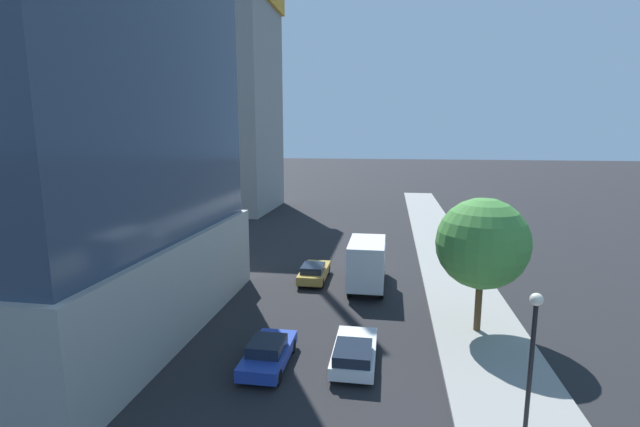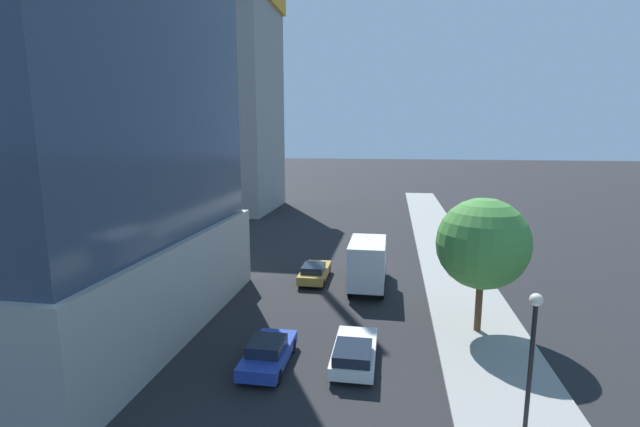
% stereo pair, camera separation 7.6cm
% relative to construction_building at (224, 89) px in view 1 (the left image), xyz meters
% --- Properties ---
extents(sidewalk, '(4.87, 120.00, 0.15)m').
position_rel_construction_building_xyz_m(sidewalk, '(27.92, -38.50, -16.71)').
color(sidewalk, gray).
rests_on(sidewalk, ground).
extents(construction_building, '(16.41, 22.61, 37.43)m').
position_rel_construction_building_xyz_m(construction_building, '(0.00, 0.00, 0.00)').
color(construction_building, gray).
rests_on(construction_building, ground).
extents(street_lamp, '(0.44, 0.44, 5.18)m').
position_rel_construction_building_xyz_m(street_lamp, '(27.86, -45.34, -13.20)').
color(street_lamp, black).
rests_on(street_lamp, sidewalk).
extents(street_tree, '(4.79, 4.79, 7.19)m').
position_rel_construction_building_xyz_m(street_tree, '(27.76, -36.81, -11.85)').
color(street_tree, brown).
rests_on(street_tree, sidewalk).
extents(car_gold, '(1.81, 4.54, 1.35)m').
position_rel_construction_building_xyz_m(car_gold, '(17.61, -29.69, -16.11)').
color(car_gold, '#AD8938').
rests_on(car_gold, ground).
extents(car_white, '(1.94, 4.38, 1.29)m').
position_rel_construction_building_xyz_m(car_white, '(21.51, -41.36, -16.13)').
color(car_white, silver).
rests_on(car_white, ground).
extents(car_blue, '(1.82, 4.22, 1.36)m').
position_rel_construction_building_xyz_m(car_blue, '(17.61, -42.05, -16.11)').
color(car_blue, '#233D9E').
rests_on(car_blue, ground).
extents(box_truck, '(2.38, 6.69, 3.50)m').
position_rel_construction_building_xyz_m(box_truck, '(21.51, -30.57, -14.88)').
color(box_truck, silver).
rests_on(box_truck, ground).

